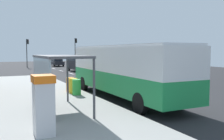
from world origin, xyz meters
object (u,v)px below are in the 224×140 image
at_px(bus, 123,68).
at_px(ticket_machine, 44,105).
at_px(traffic_light_near_side, 76,48).
at_px(sedan_near, 57,62).
at_px(recycling_bin_orange, 70,84).
at_px(recycling_bin_green, 77,87).
at_px(traffic_light_far_side, 27,48).
at_px(bus_shelter, 53,69).
at_px(white_van, 79,62).
at_px(recycling_bin_yellow, 73,86).

height_order(bus, ticket_machine, bus).
bearing_deg(traffic_light_near_side, sedan_near, 151.12).
bearing_deg(bus, recycling_bin_orange, 131.95).
height_order(sedan_near, recycling_bin_orange, sedan_near).
relative_size(sedan_near, recycling_bin_green, 4.69).
distance_m(traffic_light_far_side, bus_shelter, 35.32).
bearing_deg(white_van, ticket_machine, -110.79).
bearing_deg(sedan_near, traffic_light_near_side, -28.88).
relative_size(recycling_bin_green, recycling_bin_yellow, 1.00).
xyz_separation_m(white_van, recycling_bin_orange, (-6.40, -17.33, -0.69)).
xyz_separation_m(white_van, ticket_machine, (-9.61, -25.33, -0.17)).
bearing_deg(recycling_bin_orange, recycling_bin_yellow, -90.00).
relative_size(ticket_machine, recycling_bin_green, 2.04).
bearing_deg(white_van, bus_shelter, -111.08).
height_order(traffic_light_near_side, bus_shelter, traffic_light_near_side).
bearing_deg(white_van, recycling_bin_yellow, -109.55).
bearing_deg(recycling_bin_yellow, traffic_light_near_side, 72.10).
relative_size(traffic_light_near_side, bus_shelter, 1.33).
xyz_separation_m(recycling_bin_yellow, traffic_light_near_side, (9.70, 30.02, 2.86)).
bearing_deg(traffic_light_far_side, traffic_light_near_side, -5.32).
height_order(sedan_near, bus_shelter, bus_shelter).
bearing_deg(traffic_light_near_side, white_van, -105.36).
height_order(sedan_near, recycling_bin_yellow, sedan_near).
relative_size(recycling_bin_green, bus_shelter, 0.24).
distance_m(traffic_light_near_side, traffic_light_far_side, 8.64).
height_order(recycling_bin_orange, traffic_light_near_side, traffic_light_near_side).
bearing_deg(ticket_machine, recycling_bin_yellow, 66.25).
relative_size(bus, bus_shelter, 2.75).
bearing_deg(bus, traffic_light_near_side, 77.34).
xyz_separation_m(bus, recycling_bin_yellow, (-2.49, 2.07, -1.19)).
distance_m(white_van, ticket_machine, 27.09).
relative_size(white_van, traffic_light_far_side, 1.04).
bearing_deg(recycling_bin_yellow, recycling_bin_green, -90.00).
relative_size(recycling_bin_yellow, traffic_light_far_side, 0.19).
xyz_separation_m(bus, bus_shelter, (-4.70, -2.25, 0.25)).
distance_m(recycling_bin_orange, bus_shelter, 5.67).
height_order(recycling_bin_yellow, recycling_bin_orange, same).
relative_size(white_van, sedan_near, 1.17).
distance_m(recycling_bin_yellow, traffic_light_near_side, 31.68).
xyz_separation_m(recycling_bin_green, traffic_light_near_side, (9.70, 30.72, 2.86)).
xyz_separation_m(recycling_bin_yellow, traffic_light_far_side, (1.10, 30.82, 2.67)).
relative_size(bus, recycling_bin_orange, 11.59).
height_order(bus, traffic_light_far_side, traffic_light_far_side).
relative_size(recycling_bin_orange, traffic_light_far_side, 0.19).
bearing_deg(bus_shelter, ticket_machine, -108.56).
distance_m(recycling_bin_orange, traffic_light_near_side, 31.02).
relative_size(ticket_machine, recycling_bin_orange, 2.04).
xyz_separation_m(recycling_bin_yellow, bus_shelter, (-2.21, -4.32, 1.44)).
height_order(white_van, sedan_near, white_van).
xyz_separation_m(recycling_bin_orange, traffic_light_far_side, (1.10, 30.12, 2.67)).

